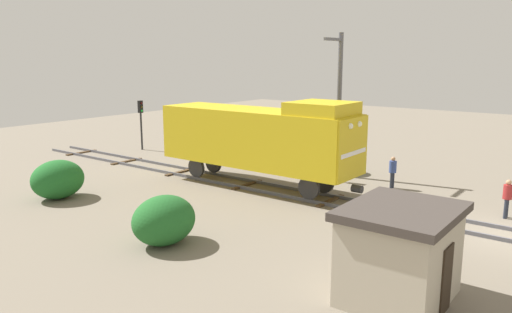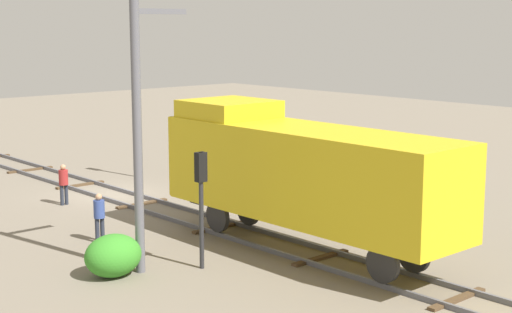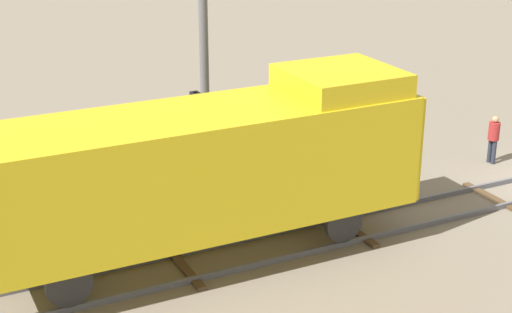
# 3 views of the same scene
# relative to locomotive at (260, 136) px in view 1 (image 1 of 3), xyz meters

# --- Properties ---
(ground_plane) EXTENTS (91.69, 91.69, 0.00)m
(ground_plane) POSITION_rel_locomotive_xyz_m (0.00, -11.89, -2.77)
(ground_plane) COLOR #756B5B
(railway_track) EXTENTS (2.40, 61.13, 0.16)m
(railway_track) POSITION_rel_locomotive_xyz_m (0.00, -11.89, -2.70)
(railway_track) COLOR #595960
(railway_track) RESTS_ON ground
(locomotive) EXTENTS (2.90, 11.60, 4.60)m
(locomotive) POSITION_rel_locomotive_xyz_m (0.00, 0.00, 0.00)
(locomotive) COLOR gold
(locomotive) RESTS_ON railway_track
(traffic_signal_mid) EXTENTS (0.32, 0.34, 3.61)m
(traffic_signal_mid) POSITION_rel_locomotive_xyz_m (3.40, -0.95, -0.24)
(traffic_signal_mid) COLOR #262628
(traffic_signal_mid) RESTS_ON ground
(traffic_signal_far) EXTENTS (0.32, 0.34, 3.68)m
(traffic_signal_far) POSITION_rel_locomotive_xyz_m (3.60, 13.73, -0.20)
(traffic_signal_far) COLOR #262628
(traffic_signal_far) RESTS_ON ground
(worker_near_track) EXTENTS (0.38, 0.38, 1.70)m
(worker_near_track) POSITION_rel_locomotive_xyz_m (2.40, -11.47, -1.78)
(worker_near_track) COLOR #262B38
(worker_near_track) RESTS_ON ground
(worker_by_signal) EXTENTS (0.38, 0.38, 1.70)m
(worker_by_signal) POSITION_rel_locomotive_xyz_m (4.20, -5.60, -1.78)
(worker_by_signal) COLOR #262B38
(worker_by_signal) RESTS_ON ground
(catenary_mast) EXTENTS (1.94, 0.28, 8.17)m
(catenary_mast) POSITION_rel_locomotive_xyz_m (4.94, -1.90, 1.56)
(catenary_mast) COLOR #595960
(catenary_mast) RESTS_ON ground
(relay_hut) EXTENTS (3.50, 2.90, 2.74)m
(relay_hut) POSITION_rel_locomotive_xyz_m (-7.50, -10.57, -1.38)
(relay_hut) COLOR #B2A893
(relay_hut) RESTS_ON ground
(bush_near) EXTENTS (2.62, 2.14, 1.90)m
(bush_near) POSITION_rel_locomotive_xyz_m (-7.56, 6.69, -1.82)
(bush_near) COLOR #1E6126
(bush_near) RESTS_ON ground
(bush_mid) EXTENTS (2.53, 2.07, 1.84)m
(bush_mid) POSITION_rel_locomotive_xyz_m (-8.61, -2.03, -1.85)
(bush_mid) COLOR #205F26
(bush_mid) RESTS_ON ground
(bush_far) EXTENTS (1.76, 1.44, 1.28)m
(bush_far) POSITION_rel_locomotive_xyz_m (5.84, -2.07, -2.13)
(bush_far) COLOR #358726
(bush_far) RESTS_ON ground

